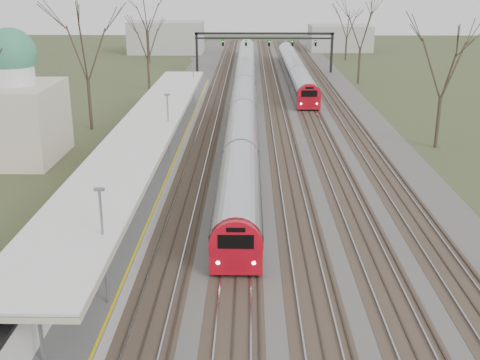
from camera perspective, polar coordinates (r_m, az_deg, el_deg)
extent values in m
cube|color=#474442|center=(64.34, 2.62, 6.25)|extent=(24.00, 160.00, 0.10)
cube|color=#4C3828|center=(64.44, -2.76, 6.30)|extent=(2.60, 160.00, 0.06)
cube|color=gray|center=(64.48, -3.40, 6.36)|extent=(0.07, 160.00, 0.12)
cube|color=gray|center=(64.38, -2.12, 6.36)|extent=(0.07, 160.00, 0.12)
cube|color=#4C3828|center=(64.31, 0.38, 6.29)|extent=(2.60, 160.00, 0.06)
cube|color=gray|center=(64.31, -0.27, 6.36)|extent=(0.07, 160.00, 0.12)
cube|color=gray|center=(64.29, 1.02, 6.35)|extent=(0.07, 160.00, 0.12)
cube|color=#4C3828|center=(64.37, 3.51, 6.27)|extent=(2.60, 160.00, 0.06)
cube|color=gray|center=(64.33, 2.87, 6.34)|extent=(0.07, 160.00, 0.12)
cube|color=gray|center=(64.39, 4.15, 6.33)|extent=(0.07, 160.00, 0.12)
cube|color=#4C3828|center=(64.62, 6.63, 6.23)|extent=(2.60, 160.00, 0.06)
cube|color=gray|center=(64.54, 6.00, 6.30)|extent=(0.07, 160.00, 0.12)
cube|color=gray|center=(64.68, 7.27, 6.28)|extent=(0.07, 160.00, 0.12)
cube|color=#4C3828|center=(65.06, 9.72, 6.17)|extent=(2.60, 160.00, 0.06)
cube|color=gray|center=(64.94, 9.09, 6.25)|extent=(0.07, 160.00, 0.12)
cube|color=gray|center=(65.16, 10.35, 6.22)|extent=(0.07, 160.00, 0.12)
cube|color=#9E9B93|center=(47.78, -7.73, 2.29)|extent=(3.50, 69.00, 1.00)
cylinder|color=slate|center=(22.28, -18.46, -12.82)|extent=(0.14, 0.14, 3.00)
cylinder|color=slate|center=(29.08, -13.46, -4.73)|extent=(0.14, 0.14, 3.00)
cylinder|color=slate|center=(36.38, -10.47, 0.23)|extent=(0.14, 0.14, 3.00)
cylinder|color=slate|center=(43.92, -8.50, 3.51)|extent=(0.14, 0.14, 3.00)
cylinder|color=slate|center=(51.60, -7.10, 5.82)|extent=(0.14, 0.14, 3.00)
cylinder|color=slate|center=(59.36, -6.06, 7.53)|extent=(0.14, 0.14, 3.00)
cube|color=silver|center=(42.59, -8.81, 5.18)|extent=(4.10, 50.00, 0.12)
cube|color=#BEB593|center=(42.62, -8.80, 4.95)|extent=(4.10, 50.00, 0.25)
cylinder|color=silver|center=(49.73, -20.75, 9.81)|extent=(3.20, 3.20, 2.50)
sphere|color=#307857|center=(49.58, -20.91, 11.18)|extent=(3.80, 3.80, 3.80)
cube|color=black|center=(93.81, -4.11, 11.93)|extent=(0.35, 0.35, 6.00)
cube|color=black|center=(94.28, 8.67, 11.80)|extent=(0.35, 0.35, 6.00)
cube|color=black|center=(93.20, 2.32, 13.71)|extent=(21.00, 0.35, 0.35)
cube|color=black|center=(93.26, 2.31, 13.28)|extent=(21.00, 0.25, 0.25)
cube|color=black|center=(93.19, -1.63, 12.85)|extent=(0.32, 0.22, 0.85)
sphere|color=#0CFF19|center=(93.03, -1.64, 13.00)|extent=(0.16, 0.16, 0.16)
cube|color=black|center=(93.10, 0.58, 12.85)|extent=(0.32, 0.22, 0.85)
sphere|color=#0CFF19|center=(92.94, 0.58, 13.00)|extent=(0.16, 0.16, 0.16)
cube|color=black|center=(93.15, 2.79, 12.84)|extent=(0.32, 0.22, 0.85)
sphere|color=#0CFF19|center=(92.98, 2.79, 12.98)|extent=(0.16, 0.16, 0.16)
cube|color=black|center=(93.32, 4.99, 12.80)|extent=(0.32, 0.22, 0.85)
sphere|color=#0CFF19|center=(93.16, 5.00, 12.94)|extent=(0.16, 0.16, 0.16)
cube|color=black|center=(93.62, 7.18, 12.75)|extent=(0.32, 0.22, 0.85)
sphere|color=#0CFF19|center=(93.46, 7.19, 12.89)|extent=(0.16, 0.16, 0.16)
cylinder|color=#2D231C|center=(58.94, -14.04, 6.98)|extent=(0.30, 0.30, 4.95)
cylinder|color=#2D231C|center=(53.56, 18.25, 5.22)|extent=(0.30, 0.30, 4.50)
cube|color=#A4A7AE|center=(72.01, 0.44, 8.44)|extent=(2.55, 90.00, 1.60)
cylinder|color=#A4A7AE|center=(71.90, 0.45, 8.95)|extent=(2.60, 89.70, 2.60)
cube|color=black|center=(71.88, 0.45, 9.03)|extent=(2.62, 89.40, 0.55)
cube|color=#AE0918|center=(28.93, -0.39, -7.47)|extent=(2.55, 0.50, 1.50)
cylinder|color=#AE0918|center=(28.67, -0.39, -6.17)|extent=(2.60, 0.60, 2.60)
cube|color=black|center=(28.30, -0.40, -5.85)|extent=(1.70, 0.12, 0.70)
sphere|color=white|center=(28.82, -2.10, -7.81)|extent=(0.22, 0.22, 0.22)
sphere|color=white|center=(28.79, 1.31, -7.84)|extent=(0.22, 0.22, 0.22)
cube|color=black|center=(72.18, 0.44, 7.72)|extent=(1.80, 89.00, 0.35)
cube|color=#A4A7AE|center=(87.90, 5.18, 10.21)|extent=(2.55, 45.00, 1.60)
cylinder|color=#A4A7AE|center=(87.81, 5.20, 10.63)|extent=(2.60, 44.70, 2.60)
cube|color=black|center=(87.79, 5.20, 10.69)|extent=(2.62, 44.40, 0.55)
cube|color=#AE0918|center=(65.90, 6.54, 7.33)|extent=(2.55, 0.50, 1.50)
cylinder|color=#AE0918|center=(65.82, 6.56, 7.93)|extent=(2.60, 0.60, 2.60)
cube|color=black|center=(65.50, 6.59, 8.15)|extent=(1.70, 0.12, 0.70)
sphere|color=white|center=(65.65, 5.81, 7.22)|extent=(0.22, 0.22, 0.22)
sphere|color=white|center=(65.81, 7.29, 7.19)|extent=(0.22, 0.22, 0.22)
cube|color=black|center=(88.04, 5.17, 9.61)|extent=(1.80, 44.00, 0.35)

